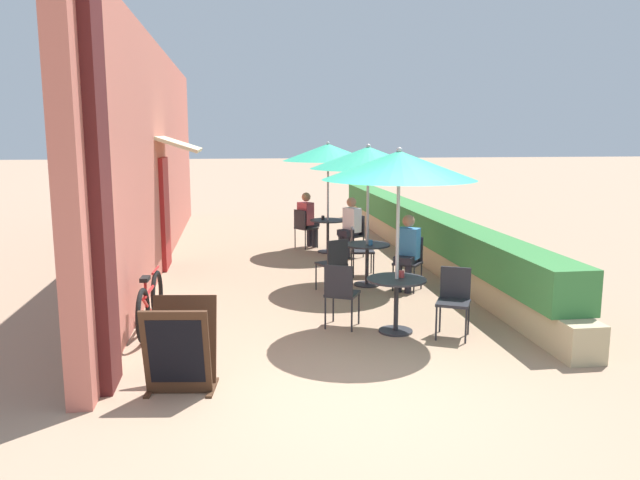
% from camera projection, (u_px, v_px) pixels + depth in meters
% --- Properties ---
extents(ground_plane, '(120.00, 120.00, 0.00)m').
position_uv_depth(ground_plane, '(351.00, 397.00, 6.10)').
color(ground_plane, '#9E7F66').
extents(cafe_facade_wall, '(0.98, 14.23, 4.20)m').
position_uv_depth(cafe_facade_wall, '(158.00, 157.00, 12.22)').
color(cafe_facade_wall, '#C66B5B').
rests_on(cafe_facade_wall, ground_plane).
extents(planter_hedge, '(0.60, 13.23, 1.01)m').
position_uv_depth(planter_hedge, '(417.00, 229.00, 13.23)').
color(planter_hedge, tan).
rests_on(planter_hedge, ground_plane).
extents(patio_table_near, '(0.76, 0.76, 0.71)m').
position_uv_depth(patio_table_near, '(396.00, 294.00, 8.01)').
color(patio_table_near, '#28282D').
rests_on(patio_table_near, ground_plane).
extents(patio_umbrella_near, '(1.93, 1.93, 2.38)m').
position_uv_depth(patio_umbrella_near, '(399.00, 166.00, 7.73)').
color(patio_umbrella_near, '#B7B7BC').
rests_on(patio_umbrella_near, ground_plane).
extents(cafe_chair_near_left, '(0.54, 0.54, 0.87)m').
position_uv_depth(cafe_chair_near_left, '(341.00, 290.00, 8.16)').
color(cafe_chair_near_left, '#232328').
rests_on(cafe_chair_near_left, ground_plane).
extents(cafe_chair_near_right, '(0.54, 0.54, 0.87)m').
position_uv_depth(cafe_chair_near_right, '(454.00, 296.00, 7.86)').
color(cafe_chair_near_right, '#232328').
rests_on(cafe_chair_near_right, ground_plane).
extents(coffee_cup_near, '(0.07, 0.07, 0.09)m').
position_uv_depth(coffee_cup_near, '(402.00, 274.00, 8.03)').
color(coffee_cup_near, '#B73D3D').
rests_on(coffee_cup_near, patio_table_near).
extents(patio_table_mid, '(0.76, 0.76, 0.71)m').
position_uv_depth(patio_table_mid, '(367.00, 256.00, 10.51)').
color(patio_table_mid, '#28282D').
rests_on(patio_table_mid, ground_plane).
extents(patio_umbrella_mid, '(1.93, 1.93, 2.38)m').
position_uv_depth(patio_umbrella_mid, '(368.00, 158.00, 10.23)').
color(patio_umbrella_mid, '#B7B7BC').
rests_on(patio_umbrella_mid, ground_plane).
extents(cafe_chair_mid_left, '(0.56, 0.56, 0.87)m').
position_uv_depth(cafe_chair_mid_left, '(409.00, 258.00, 10.24)').
color(cafe_chair_mid_left, '#232328').
rests_on(cafe_chair_mid_left, ground_plane).
extents(seated_patron_mid_left, '(0.49, 0.51, 1.25)m').
position_uv_depth(seated_patron_mid_left, '(407.00, 249.00, 10.11)').
color(seated_patron_mid_left, '#23232D').
rests_on(seated_patron_mid_left, ground_plane).
extents(cafe_chair_mid_right, '(0.44, 0.44, 0.87)m').
position_uv_depth(cafe_chair_mid_right, '(358.00, 248.00, 11.21)').
color(cafe_chair_mid_right, '#232328').
rests_on(cafe_chair_mid_right, ground_plane).
extents(cafe_chair_mid_back, '(0.53, 0.53, 0.87)m').
position_uv_depth(cafe_chair_mid_back, '(334.00, 261.00, 10.06)').
color(cafe_chair_mid_back, '#232328').
rests_on(cafe_chair_mid_back, ground_plane).
extents(coffee_cup_mid, '(0.07, 0.07, 0.09)m').
position_uv_depth(coffee_cup_mid, '(371.00, 243.00, 10.36)').
color(coffee_cup_mid, teal).
rests_on(coffee_cup_mid, patio_table_mid).
extents(patio_table_far, '(0.76, 0.76, 0.71)m').
position_uv_depth(patio_table_far, '(328.00, 229.00, 13.45)').
color(patio_table_far, '#28282D').
rests_on(patio_table_far, ground_plane).
extents(patio_umbrella_far, '(1.93, 1.93, 2.38)m').
position_uv_depth(patio_umbrella_far, '(328.00, 152.00, 13.18)').
color(patio_umbrella_far, '#B7B7BC').
rests_on(patio_umbrella_far, ground_plane).
extents(cafe_chair_far_left, '(0.55, 0.55, 0.87)m').
position_uv_depth(cafe_chair_far_left, '(354.00, 232.00, 12.97)').
color(cafe_chair_far_left, '#232328').
rests_on(cafe_chair_far_left, ground_plane).
extents(seated_patron_far_left, '(0.51, 0.49, 1.25)m').
position_uv_depth(seated_patron_far_left, '(350.00, 225.00, 12.87)').
color(seated_patron_far_left, '#23232D').
rests_on(seated_patron_far_left, ground_plane).
extents(cafe_chair_far_right, '(0.55, 0.55, 0.87)m').
position_uv_depth(cafe_chair_far_right, '(304.00, 225.00, 13.94)').
color(cafe_chair_far_right, '#232328').
rests_on(cafe_chair_far_right, ground_plane).
extents(seated_patron_far_right, '(0.51, 0.49, 1.25)m').
position_uv_depth(seated_patron_far_right, '(307.00, 217.00, 13.98)').
color(seated_patron_far_right, '#23232D').
rests_on(seated_patron_far_right, ground_plane).
extents(coffee_cup_far, '(0.07, 0.07, 0.09)m').
position_uv_depth(coffee_cup_far, '(323.00, 218.00, 13.43)').
color(coffee_cup_far, '#232328').
rests_on(coffee_cup_far, patio_table_far).
extents(bicycle_leaning, '(0.15, 1.69, 0.77)m').
position_uv_depth(bicycle_leaning, '(150.00, 304.00, 8.11)').
color(bicycle_leaning, black).
rests_on(bicycle_leaning, ground_plane).
extents(menu_board, '(0.72, 0.71, 0.90)m').
position_uv_depth(menu_board, '(181.00, 347.00, 6.21)').
color(menu_board, '#422819').
rests_on(menu_board, ground_plane).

